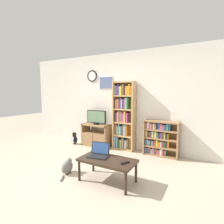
% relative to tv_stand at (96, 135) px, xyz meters
% --- Properties ---
extents(ground_plane, '(18.00, 18.00, 0.00)m').
position_rel_tv_stand_xyz_m(ground_plane, '(0.77, -1.85, -0.31)').
color(ground_plane, '#BCAD93').
extents(wall_back, '(6.66, 0.09, 2.60)m').
position_rel_tv_stand_xyz_m(wall_back, '(0.76, 0.27, 0.99)').
color(wall_back, silver).
rests_on(wall_back, ground_plane).
extents(tv_stand, '(0.82, 0.40, 0.63)m').
position_rel_tv_stand_xyz_m(tv_stand, '(0.00, 0.00, 0.00)').
color(tv_stand, '#9E754C').
rests_on(tv_stand, ground_plane).
extents(television, '(0.61, 0.18, 0.40)m').
position_rel_tv_stand_xyz_m(television, '(0.01, -0.01, 0.51)').
color(television, black).
rests_on(television, tv_stand).
extents(bookshelf_tall, '(0.59, 0.25, 1.81)m').
position_rel_tv_stand_xyz_m(bookshelf_tall, '(0.80, 0.11, 0.60)').
color(bookshelf_tall, tan).
rests_on(bookshelf_tall, ground_plane).
extents(bookshelf_short, '(0.82, 0.26, 0.85)m').
position_rel_tv_stand_xyz_m(bookshelf_short, '(1.77, 0.11, 0.11)').
color(bookshelf_short, '#9E754C').
rests_on(bookshelf_short, ground_plane).
extents(coffee_table, '(0.97, 0.51, 0.40)m').
position_rel_tv_stand_xyz_m(coffee_table, '(1.31, -1.59, 0.04)').
color(coffee_table, '#332319').
rests_on(coffee_table, ground_plane).
extents(laptop, '(0.39, 0.31, 0.24)m').
position_rel_tv_stand_xyz_m(laptop, '(1.11, -1.54, 0.14)').
color(laptop, '#232326').
rests_on(laptop, coffee_table).
extents(remote_near_laptop, '(0.12, 0.16, 0.02)m').
position_rel_tv_stand_xyz_m(remote_near_laptop, '(1.65, -1.60, 0.09)').
color(remote_near_laptop, black).
rests_on(remote_near_laptop, coffee_table).
extents(cat, '(0.25, 0.45, 0.29)m').
position_rel_tv_stand_xyz_m(cat, '(0.48, -1.69, -0.19)').
color(cat, slate).
rests_on(cat, ground_plane).
extents(penguin_figurine, '(0.19, 0.17, 0.35)m').
position_rel_tv_stand_xyz_m(penguin_figurine, '(-0.67, -0.19, -0.15)').
color(penguin_figurine, black).
rests_on(penguin_figurine, ground_plane).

